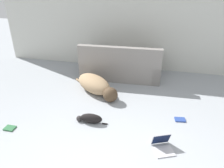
% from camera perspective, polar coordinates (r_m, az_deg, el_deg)
% --- Properties ---
extents(wall_back, '(7.74, 0.06, 2.71)m').
position_cam_1_polar(wall_back, '(5.89, 7.10, 16.57)').
color(wall_back, beige).
rests_on(wall_back, ground_plane).
extents(couch, '(2.02, 1.00, 0.89)m').
position_cam_1_polar(couch, '(5.58, 2.38, 4.65)').
color(couch, gray).
rests_on(couch, ground_plane).
extents(dog, '(1.29, 1.05, 0.37)m').
position_cam_1_polar(dog, '(4.85, -4.21, -0.29)').
color(dog, '#A38460').
rests_on(dog, ground_plane).
extents(cat, '(0.58, 0.16, 0.18)m').
position_cam_1_polar(cat, '(3.96, -5.72, -8.95)').
color(cat, black).
rests_on(cat, ground_plane).
extents(laptop_open, '(0.39, 0.40, 0.23)m').
position_cam_1_polar(laptop_open, '(3.53, 12.95, -15.06)').
color(laptop_open, '#B7B7BC').
rests_on(laptop_open, ground_plane).
extents(book_green, '(0.18, 0.14, 0.02)m').
position_cam_1_polar(book_green, '(4.23, -25.15, -10.39)').
color(book_green, '#2D663D').
rests_on(book_green, ground_plane).
extents(book_blue, '(0.20, 0.15, 0.02)m').
position_cam_1_polar(book_blue, '(4.22, 17.34, -8.86)').
color(book_blue, '#28428E').
rests_on(book_blue, ground_plane).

